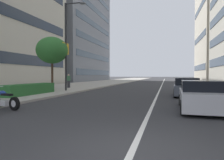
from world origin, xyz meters
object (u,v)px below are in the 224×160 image
Objects in this scene: car_mid_block_traffic at (187,88)px; street_tree_by_lamp_post at (52,50)px; street_lamp_with_banners at (68,39)px; car_approaching_light at (201,96)px; pedestrian_on_plaza at (69,81)px; motorcycle_second_in_row at (4,101)px.

car_mid_block_traffic is 0.81× the size of street_tree_by_lamp_post.
car_approaching_light is at bearing -126.20° from street_lamp_with_banners.
pedestrian_on_plaza is at bearing 26.71° from street_lamp_with_banners.
street_lamp_with_banners is 5.19× the size of pedestrian_on_plaza.
pedestrian_on_plaza is (4.51, 0.51, -3.10)m from street_tree_by_lamp_post.
street_tree_by_lamp_post reaches higher than motorcycle_second_in_row.
motorcycle_second_in_row is 10.87m from street_tree_by_lamp_post.
motorcycle_second_in_row is 0.24× the size of street_lamp_with_banners.
car_approaching_light reaches higher than motorcycle_second_in_row.
street_tree_by_lamp_post is at bearing 166.75° from pedestrian_on_plaza.
pedestrian_on_plaza reaches higher than car_approaching_light.
pedestrian_on_plaza is (4.20, 2.11, -4.17)m from street_lamp_with_banners.
street_tree_by_lamp_post is at bearing 100.96° from street_lamp_with_banners.
car_approaching_light is 0.83× the size of street_tree_by_lamp_post.
pedestrian_on_plaza is at bearing 49.01° from car_approaching_light.
street_lamp_with_banners is at bearing 55.96° from car_approaching_light.
motorcycle_second_in_row is at bearing -170.67° from street_lamp_with_banners.
car_approaching_light is 17.70m from pedestrian_on_plaza.
pedestrian_on_plaza reaches higher than car_mid_block_traffic.
pedestrian_on_plaza is at bearing 6.51° from street_tree_by_lamp_post.
car_approaching_light is (2.11, -9.15, 0.25)m from motorcycle_second_in_row.
street_tree_by_lamp_post is at bearing 88.26° from car_mid_block_traffic.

